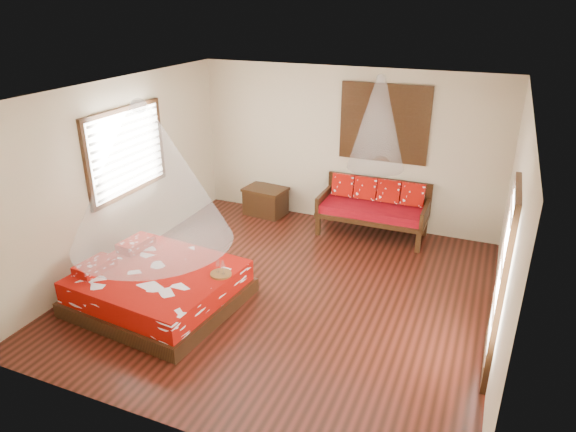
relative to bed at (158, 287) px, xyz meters
The scene contains 10 objects.
room 2.10m from the bed, 32.92° to the left, with size 5.54×5.54×2.84m.
bed is the anchor object (origin of this frame).
daybed 3.97m from the bed, 57.52° to the left, with size 1.85×0.82×0.96m.
storage_chest 3.41m from the bed, 89.79° to the left, with size 0.83×0.65×0.53m.
shutter_panel 4.55m from the bed, 59.93° to the left, with size 1.52×0.06×1.32m.
window_left 2.23m from the bed, 136.86° to the left, with size 0.10×1.74×1.34m.
glazed_door 4.29m from the bed, ahead, with size 0.08×1.02×2.16m.
wine_tray 0.93m from the bed, 15.51° to the left, with size 0.28×0.28×0.22m.
mosquito_net_main 1.60m from the bed, ahead, with size 2.05×2.05×1.80m, color white.
mosquito_net_daybed 4.23m from the bed, 56.44° to the left, with size 0.93×0.93×1.50m, color white.
Camera 1 is at (2.46, -5.81, 3.87)m, focal length 32.00 mm.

